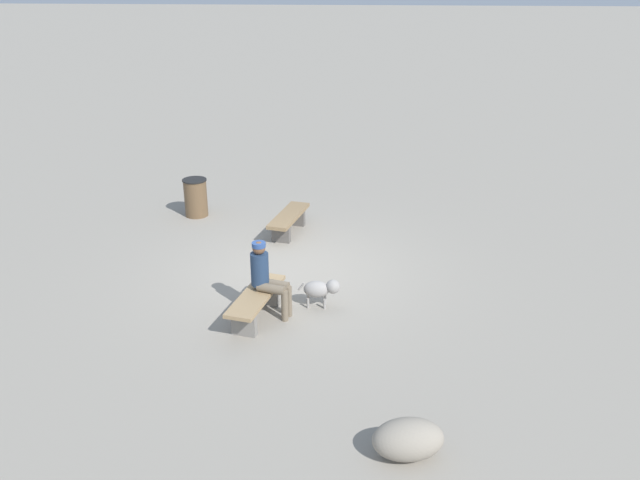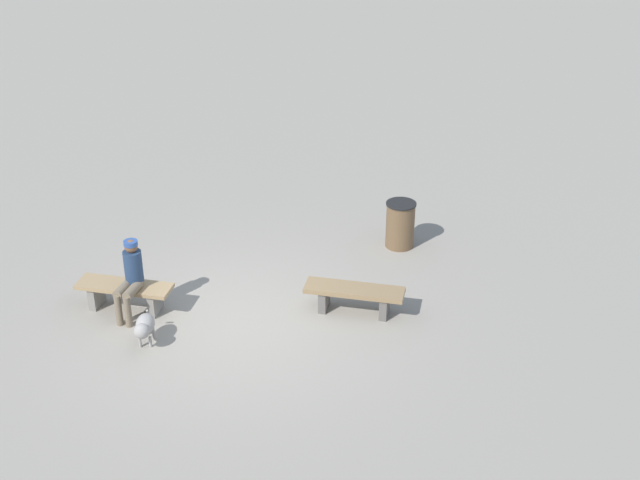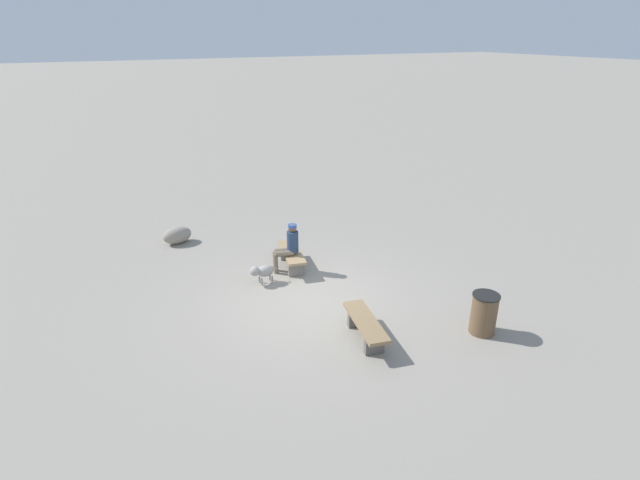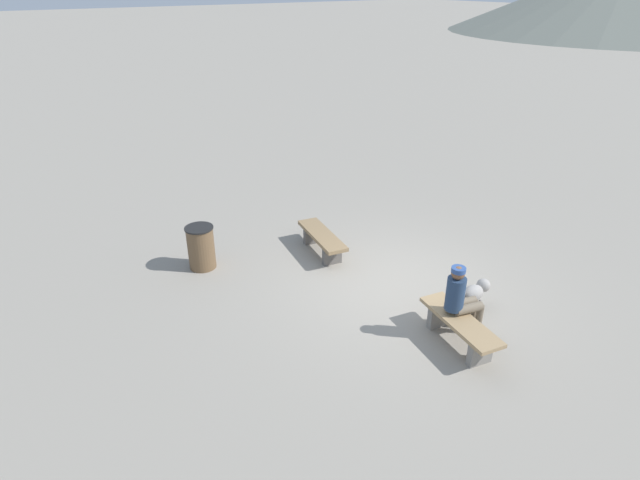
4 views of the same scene
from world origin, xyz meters
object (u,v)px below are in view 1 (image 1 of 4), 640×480
(bench_right, at_px, (256,301))
(seated_person, at_px, (266,275))
(trash_bin, at_px, (196,197))
(boulder, at_px, (408,439))
(dog, at_px, (321,289))
(bench_left, at_px, (289,219))

(bench_right, relative_size, seated_person, 1.25)
(trash_bin, relative_size, boulder, 1.03)
(bench_right, xyz_separation_m, seated_person, (-0.16, 0.15, 0.40))
(dog, distance_m, trash_bin, 5.18)
(trash_bin, distance_m, boulder, 8.79)
(dog, bearing_deg, trash_bin, 126.86)
(dog, bearing_deg, seated_person, -159.36)
(trash_bin, bearing_deg, bench_right, 26.38)
(bench_left, relative_size, dog, 2.32)
(bench_right, distance_m, boulder, 3.76)
(seated_person, xyz_separation_m, boulder, (3.12, 2.17, -0.48))
(seated_person, relative_size, boulder, 1.52)
(trash_bin, height_order, boulder, trash_bin)
(seated_person, xyz_separation_m, dog, (-0.35, 0.84, -0.39))
(boulder, bearing_deg, trash_bin, -148.63)
(seated_person, distance_m, dog, 1.00)
(bench_left, distance_m, bench_right, 3.68)
(bench_left, relative_size, bench_right, 1.03)
(dog, height_order, boulder, dog)
(bench_right, distance_m, seated_person, 0.46)
(seated_person, bearing_deg, trash_bin, -136.13)
(bench_right, distance_m, trash_bin, 5.08)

